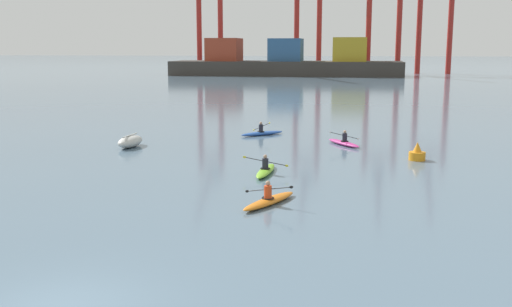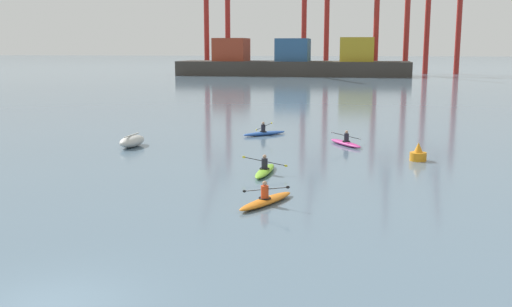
% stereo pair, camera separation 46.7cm
% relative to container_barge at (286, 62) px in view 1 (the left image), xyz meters
% --- Properties ---
extents(container_barge, '(49.17, 11.44, 8.03)m').
position_rel_container_barge_xyz_m(container_barge, '(0.00, 0.00, 0.00)').
color(container_barge, '#38332D').
rests_on(container_barge, ground).
extents(gantry_crane_west, '(6.29, 19.95, 32.53)m').
position_rel_container_barge_xyz_m(gantry_crane_west, '(-19.05, 8.67, 13.73)').
color(gantry_crane_west, maroon).
rests_on(gantry_crane_west, ground).
extents(gantry_crane_east_mid, '(7.80, 14.89, 32.78)m').
position_rel_container_barge_xyz_m(gantry_crane_east_mid, '(20.70, 8.90, 12.87)').
color(gantry_crane_east_mid, maroon).
rests_on(gantry_crane_east_mid, ground).
extents(gantry_crane_east, '(8.02, 16.11, 32.30)m').
position_rel_container_barge_xyz_m(gantry_crane_east, '(32.19, 13.33, 12.75)').
color(gantry_crane_east, maroon).
rests_on(gantry_crane_east, ground).
extents(capsized_dinghy, '(1.27, 2.67, 0.76)m').
position_rel_container_barge_xyz_m(capsized_dinghy, '(1.40, -93.99, -2.45)').
color(capsized_dinghy, beige).
rests_on(capsized_dinghy, ground).
extents(channel_buoy, '(0.90, 0.90, 1.00)m').
position_rel_container_barge_xyz_m(channel_buoy, '(18.33, -95.48, -2.44)').
color(channel_buoy, orange).
rests_on(channel_buoy, ground).
extents(kayak_orange, '(2.05, 3.33, 0.95)m').
position_rel_container_barge_xyz_m(kayak_orange, '(11.73, -105.88, -2.63)').
color(kayak_orange, orange).
rests_on(kayak_orange, ground).
extents(kayak_magenta, '(2.37, 3.17, 0.96)m').
position_rel_container_barge_xyz_m(kayak_magenta, '(14.31, -91.08, -2.63)').
color(kayak_magenta, '#C13384').
rests_on(kayak_magenta, ground).
extents(kayak_lime, '(2.27, 3.42, 0.95)m').
position_rel_container_barge_xyz_m(kayak_lime, '(10.74, -100.26, -2.63)').
color(kayak_lime, '#7ABC2D').
rests_on(kayak_lime, ground).
extents(kayak_blue, '(2.93, 2.72, 1.05)m').
position_rel_container_barge_xyz_m(kayak_blue, '(8.59, -87.74, -2.63)').
color(kayak_blue, '#2856B2').
rests_on(kayak_blue, ground).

